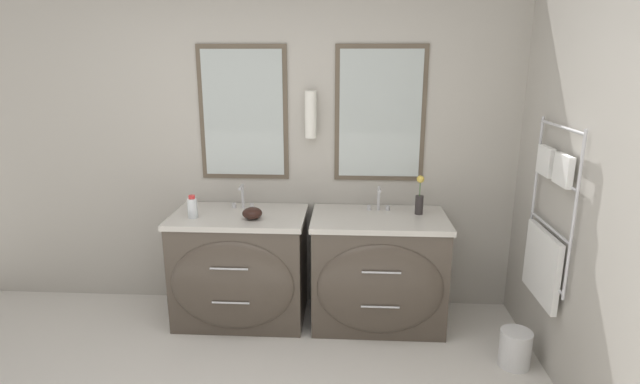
{
  "coord_description": "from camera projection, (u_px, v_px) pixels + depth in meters",
  "views": [
    {
      "loc": [
        0.6,
        -1.86,
        1.95
      ],
      "look_at": [
        0.42,
        1.35,
        1.09
      ],
      "focal_mm": 28.0,
      "sensor_mm": 36.0,
      "label": 1
    }
  ],
  "objects": [
    {
      "name": "flower_vase",
      "position": [
        419.0,
        199.0,
        3.66
      ],
      "size": [
        0.06,
        0.06,
        0.29
      ],
      "color": "#332D2D",
      "rests_on": "vanity_right"
    },
    {
      "name": "wall_back",
      "position": [
        273.0,
        144.0,
        3.89
      ],
      "size": [
        5.39,
        0.17,
        2.6
      ],
      "color": "#B2ADA3",
      "rests_on": "ground_plane"
    },
    {
      "name": "faucet_left",
      "position": [
        242.0,
        197.0,
        3.81
      ],
      "size": [
        0.17,
        0.12,
        0.19
      ],
      "color": "silver",
      "rests_on": "vanity_left"
    },
    {
      "name": "toiletry_bottle",
      "position": [
        192.0,
        207.0,
        3.59
      ],
      "size": [
        0.07,
        0.07,
        0.17
      ],
      "color": "silver",
      "rests_on": "vanity_left"
    },
    {
      "name": "amenity_bowl",
      "position": [
        252.0,
        213.0,
        3.57
      ],
      "size": [
        0.14,
        0.14,
        0.09
      ],
      "color": "black",
      "rests_on": "vanity_left"
    },
    {
      "name": "vanity_right",
      "position": [
        378.0,
        271.0,
        3.7
      ],
      "size": [
        0.99,
        0.68,
        0.84
      ],
      "color": "#4C4238",
      "rests_on": "ground_plane"
    },
    {
      "name": "wall_right",
      "position": [
        588.0,
        183.0,
        2.74
      ],
      "size": [
        0.13,
        3.9,
        2.6
      ],
      "color": "#B2ADA3",
      "rests_on": "ground_plane"
    },
    {
      "name": "vanity_left",
      "position": [
        240.0,
        268.0,
        3.76
      ],
      "size": [
        0.99,
        0.68,
        0.84
      ],
      "color": "#4C4238",
      "rests_on": "ground_plane"
    },
    {
      "name": "faucet_right",
      "position": [
        379.0,
        199.0,
        3.75
      ],
      "size": [
        0.17,
        0.12,
        0.19
      ],
      "color": "silver",
      "rests_on": "vanity_right"
    },
    {
      "name": "waste_bin",
      "position": [
        515.0,
        348.0,
        3.25
      ],
      "size": [
        0.21,
        0.21,
        0.25
      ],
      "color": "silver",
      "rests_on": "ground_plane"
    }
  ]
}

